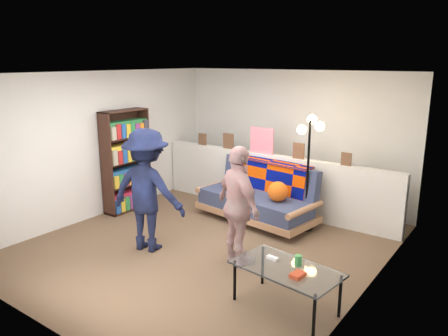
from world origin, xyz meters
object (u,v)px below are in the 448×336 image
object	(u,v)px
coffee_table	(287,271)
person_left	(147,190)
bookshelf	(126,164)
floor_lamp	(310,150)
person_right	(239,206)
futon_sofa	(260,197)

from	to	relation	value
coffee_table	person_left	size ratio (longest dim) A/B	0.70
person_left	bookshelf	bearing A→B (deg)	-44.91
bookshelf	person_left	bearing A→B (deg)	-32.74
bookshelf	floor_lamp	world-z (taller)	floor_lamp
person_left	person_right	bearing A→B (deg)	-176.75
futon_sofa	person_right	bearing A→B (deg)	-68.32
floor_lamp	futon_sofa	bearing A→B (deg)	-171.86
coffee_table	bookshelf	bearing A→B (deg)	162.39
futon_sofa	person_left	size ratio (longest dim) A/B	1.22
futon_sofa	person_right	xyz separation A→B (m)	(0.60, -1.50, 0.38)
futon_sofa	person_left	world-z (taller)	person_left
futon_sofa	floor_lamp	xyz separation A→B (m)	(0.79, 0.11, 0.87)
coffee_table	floor_lamp	distance (m)	2.48
floor_lamp	person_left	bearing A→B (deg)	-126.61
person_left	person_right	distance (m)	1.31
bookshelf	coffee_table	world-z (taller)	bookshelf
person_left	floor_lamp	bearing A→B (deg)	-138.78
floor_lamp	person_left	world-z (taller)	floor_lamp
futon_sofa	coffee_table	size ratio (longest dim) A/B	1.74
floor_lamp	person_right	bearing A→B (deg)	-96.78
bookshelf	person_right	distance (m)	2.82
bookshelf	futon_sofa	bearing A→B (deg)	22.40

